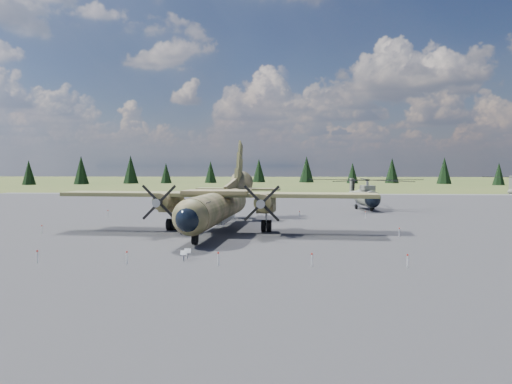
{
  "coord_description": "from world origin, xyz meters",
  "views": [
    {
      "loc": [
        6.35,
        -45.12,
        6.4
      ],
      "look_at": [
        3.49,
        2.0,
        3.92
      ],
      "focal_mm": 35.0,
      "sensor_mm": 36.0,
      "label": 1
    }
  ],
  "objects": [
    {
      "name": "apron",
      "position": [
        0.0,
        10.0,
        0.0
      ],
      "size": [
        120.0,
        120.0,
        0.04
      ],
      "primitive_type": "cube",
      "color": "slate",
      "rests_on": "ground"
    },
    {
      "name": "transport_plane",
      "position": [
        -0.25,
        3.91,
        2.91
      ],
      "size": [
        30.72,
        27.86,
        10.12
      ],
      "rotation": [
        0.0,
        0.0,
        -0.07
      ],
      "color": "#404324",
      "rests_on": "ground"
    },
    {
      "name": "ground",
      "position": [
        0.0,
        0.0,
        0.0
      ],
      "size": [
        500.0,
        500.0,
        0.0
      ],
      "primitive_type": "plane",
      "color": "#4D5325",
      "rests_on": "ground"
    },
    {
      "name": "treeline",
      "position": [
        1.39,
        -1.45,
        4.83
      ],
      "size": [
        310.4,
        308.77,
        10.98
      ],
      "color": "black",
      "rests_on": "ground"
    },
    {
      "name": "barrier_fence",
      "position": [
        -0.46,
        -0.08,
        0.51
      ],
      "size": [
        33.12,
        29.62,
        0.85
      ],
      "color": "silver",
      "rests_on": "ground"
    },
    {
      "name": "info_placard_left",
      "position": [
        -0.52,
        -12.23,
        0.48
      ],
      "size": [
        0.47,
        0.24,
        0.72
      ],
      "rotation": [
        0.0,
        0.0,
        -0.1
      ],
      "color": "gray",
      "rests_on": "ground"
    },
    {
      "name": "info_placard_right",
      "position": [
        -0.42,
        -11.4,
        0.48
      ],
      "size": [
        0.46,
        0.21,
        0.71
      ],
      "rotation": [
        0.0,
        0.0,
        -0.04
      ],
      "color": "gray",
      "rests_on": "ground"
    },
    {
      "name": "helicopter_near",
      "position": [
        18.05,
        28.15,
        3.18
      ],
      "size": [
        19.13,
        21.54,
        4.48
      ],
      "rotation": [
        0.0,
        0.0,
        0.09
      ],
      "color": "slate",
      "rests_on": "ground"
    }
  ]
}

